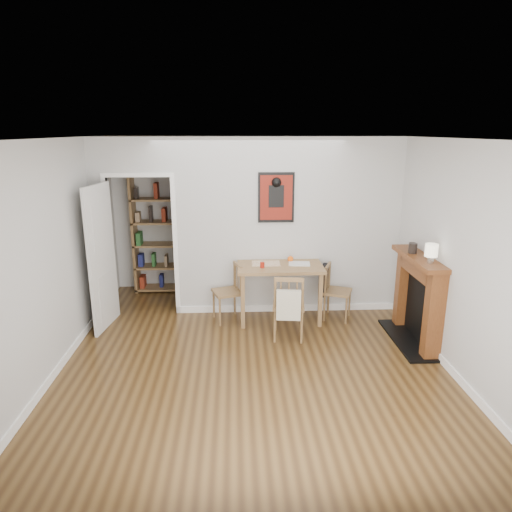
{
  "coord_description": "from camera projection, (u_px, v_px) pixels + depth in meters",
  "views": [
    {
      "loc": [
        -0.2,
        -5.16,
        2.69
      ],
      "look_at": [
        0.08,
        0.6,
        1.09
      ],
      "focal_mm": 32.0,
      "sensor_mm": 36.0,
      "label": 1
    }
  ],
  "objects": [
    {
      "name": "notebook",
      "position": [
        299.0,
        264.0,
        6.54
      ],
      "size": [
        0.32,
        0.25,
        0.02
      ],
      "primitive_type": "cube",
      "rotation": [
        0.0,
        0.0,
        -0.11
      ],
      "color": "silver",
      "rests_on": "dining_table"
    },
    {
      "name": "bookshelf",
      "position": [
        159.0,
        234.0,
        7.67
      ],
      "size": [
        0.86,
        0.34,
        2.03
      ],
      "color": "olive",
      "rests_on": "ground"
    },
    {
      "name": "chair_left",
      "position": [
        227.0,
        293.0,
        6.57
      ],
      "size": [
        0.53,
        0.53,
        0.84
      ],
      "color": "olive",
      "rests_on": "ground"
    },
    {
      "name": "chair_right",
      "position": [
        336.0,
        291.0,
        6.63
      ],
      "size": [
        0.57,
        0.53,
        0.82
      ],
      "color": "olive",
      "rests_on": "ground"
    },
    {
      "name": "orange_fruit",
      "position": [
        290.0,
        259.0,
        6.66
      ],
      "size": [
        0.08,
        0.08,
        0.08
      ],
      "primitive_type": "sphere",
      "color": "#FB5D0D",
      "rests_on": "dining_table"
    },
    {
      "name": "chair_front",
      "position": [
        289.0,
        306.0,
        6.0
      ],
      "size": [
        0.5,
        0.55,
        0.9
      ],
      "color": "olive",
      "rests_on": "ground"
    },
    {
      "name": "room_shell",
      "position": [
        255.0,
        229.0,
        6.64
      ],
      "size": [
        5.2,
        5.2,
        5.2
      ],
      "color": "#B8B8B6",
      "rests_on": "ground"
    },
    {
      "name": "ceramic_jar_a",
      "position": [
        413.0,
        248.0,
        5.83
      ],
      "size": [
        0.11,
        0.11,
        0.13
      ],
      "primitive_type": "cylinder",
      "color": "black",
      "rests_on": "fireplace"
    },
    {
      "name": "red_glass",
      "position": [
        262.0,
        265.0,
        6.37
      ],
      "size": [
        0.06,
        0.06,
        0.08
      ],
      "primitive_type": "cylinder",
      "color": "#9C1B0E",
      "rests_on": "dining_table"
    },
    {
      "name": "ground",
      "position": [
        252.0,
        353.0,
        5.69
      ],
      "size": [
        5.2,
        5.2,
        0.0
      ],
      "primitive_type": "plane",
      "color": "brown",
      "rests_on": "ground"
    },
    {
      "name": "placemat",
      "position": [
        266.0,
        263.0,
        6.57
      ],
      "size": [
        0.41,
        0.31,
        0.0
      ],
      "primitive_type": "cube",
      "rotation": [
        0.0,
        0.0,
        -0.03
      ],
      "color": "beige",
      "rests_on": "dining_table"
    },
    {
      "name": "mantel_lamp",
      "position": [
        431.0,
        251.0,
        5.36
      ],
      "size": [
        0.15,
        0.15,
        0.24
      ],
      "color": "silver",
      "rests_on": "fireplace"
    },
    {
      "name": "ceramic_jar_b",
      "position": [
        412.0,
        246.0,
        5.97
      ],
      "size": [
        0.08,
        0.08,
        0.11
      ],
      "primitive_type": "cylinder",
      "color": "black",
      "rests_on": "fireplace"
    },
    {
      "name": "fireplace",
      "position": [
        419.0,
        297.0,
        5.87
      ],
      "size": [
        0.45,
        1.25,
        1.16
      ],
      "color": "brown",
      "rests_on": "ground"
    },
    {
      "name": "dining_table",
      "position": [
        280.0,
        271.0,
        6.55
      ],
      "size": [
        1.21,
        0.77,
        0.83
      ],
      "color": "olive",
      "rests_on": "ground"
    }
  ]
}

